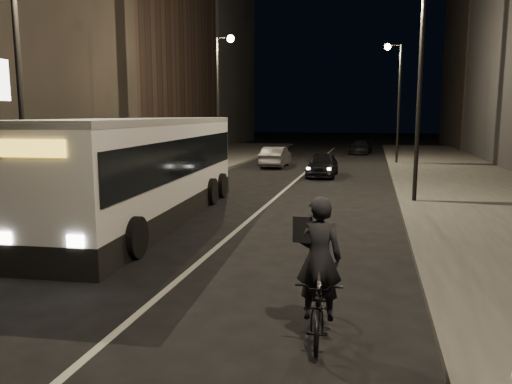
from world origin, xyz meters
The scene contains 13 objects.
ground centered at (0.00, 0.00, 0.00)m, with size 180.00×180.00×0.00m, color black.
sidewalk_right centered at (8.50, 14.00, 0.08)m, with size 7.00×70.00×0.16m, color #353532.
sidewalk_left centered at (-8.50, 14.00, 0.08)m, with size 7.00×70.00×0.16m, color #353532.
building_row_left centered at (-16.00, 28.50, 11.00)m, with size 8.00×61.00×22.00m, color black.
streetlight_right_mid centered at (5.33, 12.00, 5.36)m, with size 1.20×0.44×8.12m.
streetlight_right_far centered at (5.33, 28.00, 5.36)m, with size 1.20×0.44×8.12m.
streetlight_left_near centered at (-5.33, 4.00, 5.36)m, with size 1.20×0.44×8.12m.
streetlight_left_far centered at (-5.33, 22.00, 5.36)m, with size 1.20×0.44×8.12m.
city_bus centered at (-3.27, 6.99, 1.83)m, with size 3.58×12.66×3.37m.
cyclist_on_bicycle centered at (3.21, -0.71, 0.77)m, with size 0.86×2.05×2.30m.
car_near centered at (1.19, 20.20, 0.68)m, with size 1.62×4.02×1.37m, color black.
car_mid centered at (-2.37, 24.62, 0.69)m, with size 1.46×4.18×1.38m, color #3A3A3C.
car_far centered at (2.92, 37.51, 0.61)m, with size 1.71×4.19×1.22m, color black.
Camera 1 is at (3.94, -8.18, 3.50)m, focal length 35.00 mm.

